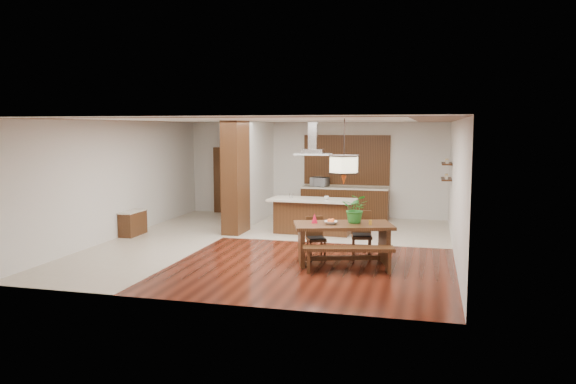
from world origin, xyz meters
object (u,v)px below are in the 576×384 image
(dining_bench, at_px, (348,259))
(kitchen_island, at_px, (313,216))
(island_cup, at_px, (327,198))
(dining_table, at_px, (343,234))
(foliage_plant, at_px, (356,209))
(dining_chair_right, at_px, (362,234))
(range_hood, at_px, (313,138))
(dining_chair_left, at_px, (316,237))
(microwave, at_px, (320,182))
(fruit_bowl, at_px, (331,223))
(hallway_console, at_px, (133,223))
(pendant_lantern, at_px, (344,152))

(dining_bench, relative_size, kitchen_island, 0.77)
(kitchen_island, bearing_deg, island_cup, -9.68)
(dining_table, distance_m, foliage_plant, 0.58)
(dining_chair_right, bearing_deg, range_hood, 114.07)
(dining_chair_left, bearing_deg, range_hood, 78.40)
(dining_chair_left, height_order, dining_chair_right, dining_chair_right)
(microwave, bearing_deg, kitchen_island, -70.11)
(dining_chair_right, xyz_separation_m, fruit_bowl, (-0.52, -0.82, 0.36))
(hallway_console, relative_size, island_cup, 7.59)
(dining_table, distance_m, island_cup, 3.04)
(hallway_console, xyz_separation_m, dining_chair_right, (5.90, -0.89, 0.16))
(dining_table, height_order, range_hood, range_hood)
(range_hood, bearing_deg, dining_chair_right, -55.96)
(pendant_lantern, distance_m, range_hood, 3.23)
(fruit_bowl, distance_m, range_hood, 3.63)
(pendant_lantern, xyz_separation_m, fruit_bowl, (-0.23, -0.11, -1.41))
(dining_bench, xyz_separation_m, kitchen_island, (-1.45, 3.64, 0.22))
(dining_chair_right, bearing_deg, fruit_bowl, -132.53)
(hallway_console, xyz_separation_m, range_hood, (4.36, 1.38, 2.15))
(dining_chair_right, xyz_separation_m, foliage_plant, (-0.06, -0.55, 0.62))
(hallway_console, distance_m, dining_chair_right, 5.97)
(pendant_lantern, bearing_deg, microwave, 105.78)
(foliage_plant, distance_m, fruit_bowl, 0.59)
(hallway_console, height_order, dining_chair_left, dining_chair_left)
(dining_chair_right, xyz_separation_m, island_cup, (-1.16, 2.19, 0.48))
(hallway_console, distance_m, pendant_lantern, 6.14)
(dining_table, xyz_separation_m, foliage_plant, (0.23, 0.16, 0.50))
(dining_chair_left, distance_m, island_cup, 2.54)
(dining_table, height_order, foliage_plant, foliage_plant)
(fruit_bowl, bearing_deg, dining_bench, -51.82)
(dining_chair_left, bearing_deg, dining_bench, -77.30)
(dining_chair_left, height_order, kitchen_island, kitchen_island)
(range_hood, bearing_deg, kitchen_island, -90.00)
(dining_table, bearing_deg, fruit_bowl, -154.72)
(hallway_console, bearing_deg, pendant_lantern, -15.88)
(hallway_console, relative_size, range_hood, 0.98)
(foliage_plant, relative_size, kitchen_island, 0.26)
(foliage_plant, bearing_deg, dining_chair_left, 162.88)
(dining_chair_left, height_order, microwave, microwave)
(dining_chair_right, height_order, fruit_bowl, dining_chair_right)
(hallway_console, height_order, foliage_plant, foliage_plant)
(microwave, bearing_deg, dining_table, -61.58)
(dining_chair_left, relative_size, range_hood, 0.94)
(dining_bench, relative_size, pendant_lantern, 1.32)
(island_cup, bearing_deg, fruit_bowl, -78.09)
(dining_table, bearing_deg, island_cup, 106.69)
(kitchen_island, bearing_deg, range_hood, 91.93)
(dining_table, bearing_deg, microwave, 105.78)
(hallway_console, bearing_deg, dining_table, -15.88)
(pendant_lantern, xyz_separation_m, range_hood, (-1.24, 2.98, 0.22))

